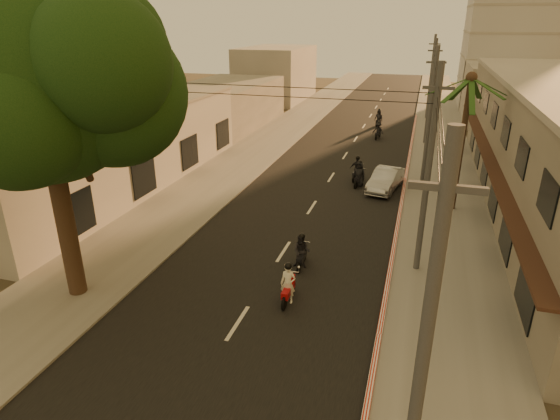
# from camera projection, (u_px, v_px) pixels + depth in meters

# --- Properties ---
(ground) EXTENTS (160.00, 160.00, 0.00)m
(ground) POSITION_uv_depth(u_px,v_px,m) (216.00, 358.00, 15.55)
(ground) COLOR #383023
(ground) RESTS_ON ground
(road) EXTENTS (10.00, 140.00, 0.02)m
(road) POSITION_uv_depth(u_px,v_px,m) (331.00, 177.00, 33.27)
(road) COLOR black
(road) RESTS_ON ground
(sidewalk_right) EXTENTS (5.00, 140.00, 0.12)m
(sidewalk_right) POSITION_uv_depth(u_px,v_px,m) (442.00, 187.00, 31.24)
(sidewalk_right) COLOR slate
(sidewalk_right) RESTS_ON ground
(sidewalk_left) EXTENTS (5.00, 140.00, 0.12)m
(sidewalk_left) POSITION_uv_depth(u_px,v_px,m) (233.00, 168.00, 35.26)
(sidewalk_left) COLOR slate
(sidewalk_left) RESTS_ON ground
(curb_stripe) EXTENTS (0.20, 60.00, 0.20)m
(curb_stripe) POSITION_uv_depth(u_px,v_px,m) (400.00, 209.00, 27.44)
(curb_stripe) COLOR #B62513
(curb_stripe) RESTS_ON ground
(left_building) EXTENTS (8.20, 24.20, 5.20)m
(left_building) POSITION_uv_depth(u_px,v_px,m) (106.00, 148.00, 30.72)
(left_building) COLOR #A19A91
(left_building) RESTS_ON ground
(broadleaf_tree) EXTENTS (9.60, 8.70, 12.10)m
(broadleaf_tree) POSITION_uv_depth(u_px,v_px,m) (51.00, 81.00, 16.02)
(broadleaf_tree) COLOR black
(broadleaf_tree) RESTS_ON ground
(palm_tree) EXTENTS (5.00, 5.00, 8.20)m
(palm_tree) POSITION_uv_depth(u_px,v_px,m) (470.00, 86.00, 24.88)
(palm_tree) COLOR black
(palm_tree) RESTS_ON ground
(utility_poles) EXTENTS (1.20, 48.26, 9.00)m
(utility_poles) POSITION_uv_depth(u_px,v_px,m) (433.00, 87.00, 29.14)
(utility_poles) COLOR #38383A
(utility_poles) RESTS_ON ground
(filler_right) EXTENTS (8.00, 14.00, 6.00)m
(filler_right) POSITION_uv_depth(u_px,v_px,m) (504.00, 93.00, 50.54)
(filler_right) COLOR #A19A91
(filler_right) RESTS_ON ground
(filler_left_near) EXTENTS (8.00, 14.00, 4.40)m
(filler_left_near) POSITION_uv_depth(u_px,v_px,m) (225.00, 105.00, 48.60)
(filler_left_near) COLOR #A19A91
(filler_left_near) RESTS_ON ground
(filler_left_far) EXTENTS (8.00, 14.00, 7.00)m
(filler_left_far) POSITION_uv_depth(u_px,v_px,m) (276.00, 74.00, 64.05)
(filler_left_far) COLOR #A19A91
(filler_left_far) RESTS_ON ground
(scooter_red) EXTENTS (0.68, 1.80, 1.77)m
(scooter_red) POSITION_uv_depth(u_px,v_px,m) (288.00, 285.00, 18.37)
(scooter_red) COLOR black
(scooter_red) RESTS_ON ground
(scooter_mid_a) EXTENTS (0.82, 1.73, 1.70)m
(scooter_mid_a) POSITION_uv_depth(u_px,v_px,m) (302.00, 252.00, 20.97)
(scooter_mid_a) COLOR black
(scooter_mid_a) RESTS_ON ground
(scooter_mid_b) EXTENTS (1.14, 1.82, 1.80)m
(scooter_mid_b) POSITION_uv_depth(u_px,v_px,m) (357.00, 169.00, 32.34)
(scooter_mid_b) COLOR black
(scooter_mid_b) RESTS_ON ground
(scooter_far_a) EXTENTS (1.05, 1.84, 1.83)m
(scooter_far_a) POSITION_uv_depth(u_px,v_px,m) (359.00, 174.00, 31.24)
(scooter_far_a) COLOR black
(scooter_far_a) RESTS_ON ground
(scooter_far_b) EXTENTS (1.23, 1.71, 1.69)m
(scooter_far_b) POSITION_uv_depth(u_px,v_px,m) (378.00, 131.00, 43.65)
(scooter_far_b) COLOR black
(scooter_far_b) RESTS_ON ground
(parked_car) EXTENTS (3.03, 4.84, 1.42)m
(parked_car) POSITION_uv_depth(u_px,v_px,m) (386.00, 180.00, 30.60)
(parked_car) COLOR #A0A3A8
(parked_car) RESTS_ON ground
(scooter_far_c) EXTENTS (1.03, 1.86, 1.84)m
(scooter_far_c) POSITION_uv_depth(u_px,v_px,m) (379.00, 118.00, 48.93)
(scooter_far_c) COLOR black
(scooter_far_c) RESTS_ON ground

